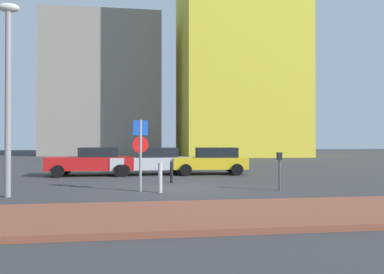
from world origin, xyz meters
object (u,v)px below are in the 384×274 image
object	(u,v)px
street_lamp	(8,82)
traffic_bollard_mid	(171,173)
parked_car_silver	(153,161)
parked_car_yellow	(211,160)
parking_meter	(279,166)
traffic_bollard_near	(160,178)
parking_sign_post	(140,146)
parked_car_red	(94,161)

from	to	relation	value
street_lamp	traffic_bollard_mid	bearing A→B (deg)	29.35
parked_car_silver	parked_car_yellow	bearing A→B (deg)	-3.14
parking_meter	traffic_bollard_mid	size ratio (longest dim) A/B	1.54
parking_meter	traffic_bollard_near	bearing A→B (deg)	178.69
parked_car_yellow	traffic_bollard_mid	size ratio (longest dim) A/B	4.46
parking_sign_post	street_lamp	xyz separation A→B (m)	(-4.38, -0.74, 2.19)
parked_car_red	traffic_bollard_mid	world-z (taller)	parked_car_red
traffic_bollard_near	parked_car_silver	bearing A→B (deg)	90.59
parking_sign_post	traffic_bollard_near	bearing A→B (deg)	-28.89
traffic_bollard_mid	parking_sign_post	bearing A→B (deg)	-118.52
parked_car_red	street_lamp	distance (m)	8.03
parking_sign_post	parking_meter	bearing A→B (deg)	-5.45
street_lamp	parking_sign_post	bearing A→B (deg)	9.65
traffic_bollard_near	parking_sign_post	bearing A→B (deg)	151.11
parked_car_silver	traffic_bollard_near	size ratio (longest dim) A/B	4.22
parked_car_red	traffic_bollard_mid	xyz separation A→B (m)	(3.90, -3.98, -0.32)
parked_car_yellow	traffic_bollard_near	bearing A→B (deg)	-115.22
parked_car_silver	traffic_bollard_near	distance (m)	6.93
parked_car_red	parked_car_yellow	size ratio (longest dim) A/B	1.09
traffic_bollard_mid	street_lamp	bearing A→B (deg)	-150.65
parked_car_red	traffic_bollard_mid	distance (m)	5.58
parking_meter	parked_car_red	bearing A→B (deg)	138.12
street_lamp	traffic_bollard_mid	size ratio (longest dim) A/B	6.96
street_lamp	traffic_bollard_near	bearing A→B (deg)	3.95
parking_meter	parked_car_silver	bearing A→B (deg)	122.91
parked_car_silver	parked_car_red	bearing A→B (deg)	-178.51
parking_sign_post	parking_meter	xyz separation A→B (m)	(5.19, -0.50, -0.74)
parking_meter	street_lamp	size ratio (longest dim) A/B	0.22
parked_car_red	parked_car_yellow	xyz separation A→B (m)	(6.45, -0.10, 0.01)
parked_car_yellow	parked_car_silver	bearing A→B (deg)	176.86
parking_meter	traffic_bollard_mid	distance (m)	4.88
parked_car_red	traffic_bollard_mid	size ratio (longest dim) A/B	4.87
traffic_bollard_near	traffic_bollard_mid	distance (m)	2.94
traffic_bollard_near	traffic_bollard_mid	world-z (taller)	traffic_bollard_near
parked_car_silver	street_lamp	xyz separation A→B (m)	(-5.02, -7.28, 3.08)
parked_car_yellow	parking_meter	xyz separation A→B (m)	(1.30, -6.85, 0.14)
parked_car_red	parking_meter	world-z (taller)	parked_car_red
parking_sign_post	street_lamp	world-z (taller)	street_lamp
parked_car_yellow	parking_meter	distance (m)	6.97
parked_car_silver	parking_sign_post	size ratio (longest dim) A/B	1.72
parked_car_silver	street_lamp	distance (m)	9.36
parked_car_red	parked_car_silver	size ratio (longest dim) A/B	0.99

